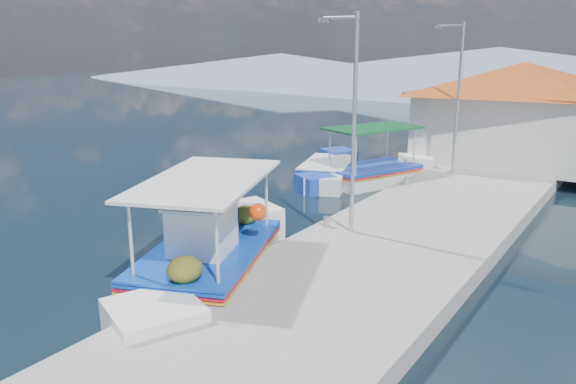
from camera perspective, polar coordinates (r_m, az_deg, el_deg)
The scene contains 9 objects.
ground at distance 17.42m, azimuth -10.42°, elevation -4.53°, with size 160.00×160.00×0.00m, color black.
quay at distance 19.35m, azimuth 15.29°, elevation -2.07°, with size 5.00×44.00×0.50m, color gray.
bollards at distance 19.31m, azimuth 8.76°, elevation -0.51°, with size 0.20×17.20×0.30m.
main_caique at distance 14.28m, azimuth -7.71°, elevation -6.47°, with size 4.54×8.09×2.86m.
caique_green_canopy at distance 23.85m, azimuth 8.43°, elevation 1.83°, with size 3.80×6.50×2.63m.
caique_blue_hull at distance 24.43m, azimuth 4.17°, elevation 2.06°, with size 3.16×6.13×1.15m.
harbor_building at distance 27.37m, azimuth 22.45°, elevation 7.61°, with size 10.49×10.49×4.40m.
lamp_post_near at distance 15.51m, azimuth 6.42°, elevation 7.88°, with size 1.21×0.14×6.00m.
lamp_post_far at distance 23.82m, azimuth 16.65°, elevation 9.79°, with size 1.21×0.14×6.00m.
Camera 1 is at (11.60, -11.67, 5.72)m, focal length 35.20 mm.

